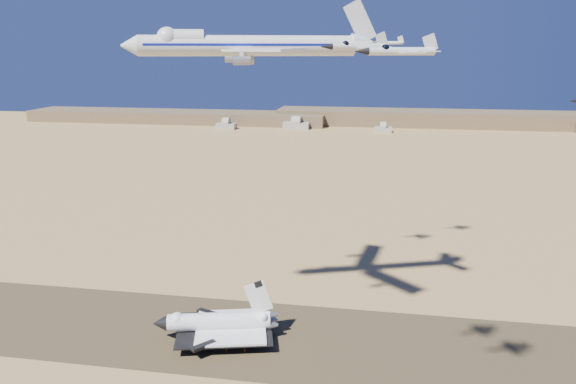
% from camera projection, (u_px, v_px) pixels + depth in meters
% --- Properties ---
extents(ground, '(1200.00, 1200.00, 0.00)m').
position_uv_depth(ground, '(240.00, 335.00, 181.02)').
color(ground, tan).
rests_on(ground, ground).
extents(runway, '(600.00, 50.00, 0.06)m').
position_uv_depth(runway, '(240.00, 335.00, 181.02)').
color(runway, brown).
rests_on(runway, ground).
extents(ridgeline, '(960.00, 90.00, 18.00)m').
position_uv_depth(ridgeline, '(405.00, 120.00, 671.45)').
color(ridgeline, brown).
rests_on(ridgeline, ground).
extents(hangars, '(200.50, 29.50, 30.00)m').
position_uv_depth(hangars, '(292.00, 125.00, 647.27)').
color(hangars, '#ACA998').
rests_on(hangars, ground).
extents(shuttle, '(39.63, 30.54, 19.41)m').
position_uv_depth(shuttle, '(218.00, 323.00, 177.91)').
color(shuttle, white).
rests_on(shuttle, runway).
extents(carrier_747, '(73.64, 54.43, 18.59)m').
position_uv_depth(carrier_747, '(241.00, 46.00, 162.23)').
color(carrier_747, silver).
extents(crew_a, '(0.41, 0.61, 1.64)m').
position_uv_depth(crew_a, '(226.00, 349.00, 170.74)').
color(crew_a, '#C6520B').
rests_on(crew_a, runway).
extents(crew_b, '(0.63, 0.89, 1.66)m').
position_uv_depth(crew_b, '(226.00, 344.00, 174.02)').
color(crew_b, '#C6520B').
rests_on(crew_b, runway).
extents(crew_c, '(1.02, 1.03, 1.64)m').
position_uv_depth(crew_c, '(245.00, 350.00, 170.30)').
color(crew_c, '#C6520B').
rests_on(crew_c, runway).
extents(chase_jet_a, '(13.52, 9.40, 3.59)m').
position_uv_depth(chase_jet_a, '(357.00, 47.00, 109.01)').
color(chase_jet_a, silver).
extents(chase_jet_b, '(15.05, 8.89, 3.86)m').
position_uv_depth(chase_jet_b, '(400.00, 51.00, 98.97)').
color(chase_jet_b, silver).
extents(chase_jet_d, '(13.62, 7.74, 3.43)m').
position_uv_depth(chase_jet_d, '(331.00, 50.00, 202.62)').
color(chase_jet_d, silver).
extents(chase_jet_e, '(13.42, 7.80, 3.42)m').
position_uv_depth(chase_jet_e, '(388.00, 43.00, 214.33)').
color(chase_jet_e, silver).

